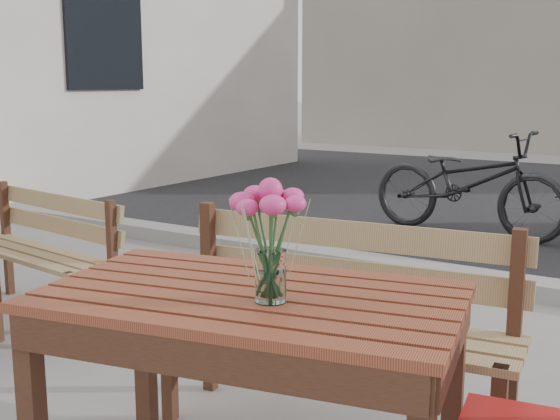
{
  "coord_description": "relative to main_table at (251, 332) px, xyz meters",
  "views": [
    {
      "loc": [
        1.39,
        -1.61,
        1.4
      ],
      "look_at": [
        0.32,
        0.06,
        1.03
      ],
      "focal_mm": 45.0,
      "sensor_mm": 36.0,
      "label": 1
    }
  ],
  "objects": [
    {
      "name": "second_bench",
      "position": [
        -2.22,
        1.03,
        -0.18
      ],
      "size": [
        1.28,
        0.53,
        0.77
      ],
      "rotation": [
        0.0,
        0.0,
        -0.13
      ],
      "color": "olive",
      "rests_on": "ground"
    },
    {
      "name": "street",
      "position": [
        -0.22,
        5.01,
        -0.62
      ],
      "size": [
        30.0,
        8.12,
        0.12
      ],
      "color": "black",
      "rests_on": "ground"
    },
    {
      "name": "bicycle",
      "position": [
        -0.8,
        4.62,
        -0.16
      ],
      "size": [
        1.9,
        0.83,
        0.97
      ],
      "primitive_type": "imported",
      "rotation": [
        0.0,
        0.0,
        1.47
      ],
      "color": "black",
      "rests_on": "ground"
    },
    {
      "name": "main_vase",
      "position": [
        0.1,
        -0.05,
        0.35
      ],
      "size": [
        0.19,
        0.19,
        0.36
      ],
      "color": "white",
      "rests_on": "main_table"
    },
    {
      "name": "main_bench",
      "position": [
        -0.07,
        0.73,
        -0.1
      ],
      "size": [
        1.48,
        0.61,
        0.89
      ],
      "rotation": [
        0.0,
        0.0,
        0.13
      ],
      "color": "olive",
      "rests_on": "ground"
    },
    {
      "name": "main_table",
      "position": [
        0.0,
        0.0,
        0.0
      ],
      "size": [
        1.37,
        0.97,
        0.77
      ],
      "rotation": [
        0.0,
        0.0,
        0.2
      ],
      "color": "#562316",
      "rests_on": "ground"
    }
  ]
}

